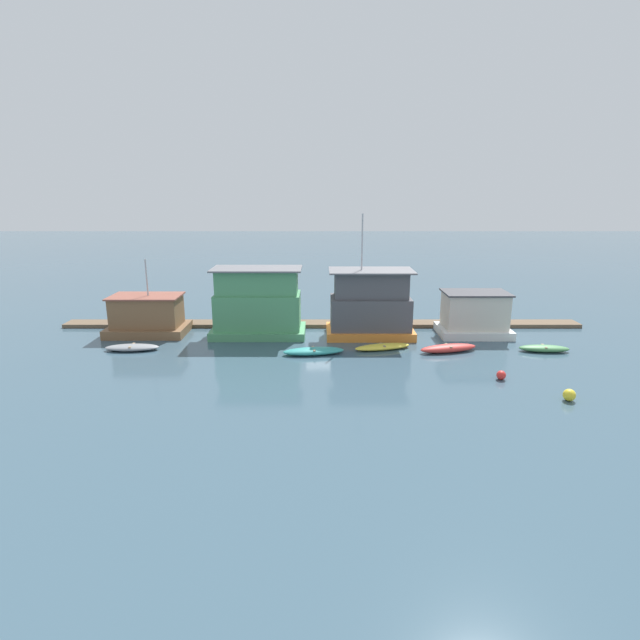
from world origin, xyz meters
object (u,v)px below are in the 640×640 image
dinghy_yellow (380,347)px  buoy_red (499,375)px  houseboat_brown (145,317)px  dinghy_red (446,348)px  dinghy_teal (311,351)px  buoy_yellow (567,395)px  houseboat_white (472,315)px  houseboat_orange (368,306)px  dinghy_grey (130,348)px  mooring_post_near_right (371,320)px  houseboat_green (256,305)px  dinghy_green (541,348)px

dinghy_yellow → buoy_red: 8.59m
houseboat_brown → dinghy_red: size_ratio=1.40×
dinghy_teal → buoy_yellow: size_ratio=6.57×
dinghy_yellow → buoy_red: buoy_red is taller
dinghy_red → dinghy_teal: bearing=-176.6°
dinghy_red → houseboat_white: bearing=55.0°
houseboat_brown → buoy_yellow: 29.66m
houseboat_white → houseboat_orange: bearing=-178.2°
buoy_yellow → dinghy_grey: bearing=161.9°
mooring_post_near_right → buoy_red: 12.82m
houseboat_white → buoy_red: size_ratio=9.69×
dinghy_red → mooring_post_near_right: 7.46m
houseboat_brown → mooring_post_near_right: bearing=4.3°
houseboat_brown → houseboat_green: bearing=-2.3°
houseboat_brown → houseboat_green: 8.73m
mooring_post_near_right → buoy_yellow: bearing=-57.6°
houseboat_orange → buoy_red: size_ratio=16.73×
dinghy_green → buoy_red: 7.18m
dinghy_green → buoy_yellow: size_ratio=5.33×
houseboat_orange → houseboat_brown: bearing=178.3°
buoy_yellow → dinghy_teal: bearing=150.6°
houseboat_white → dinghy_grey: houseboat_white is taller
mooring_post_near_right → buoy_yellow: 16.76m
houseboat_brown → dinghy_green: bearing=-8.7°
houseboat_brown → mooring_post_near_right: houseboat_brown is taller
dinghy_red → buoy_yellow: (4.39, -8.29, 0.05)m
dinghy_teal → buoy_red: bearing=-22.7°
houseboat_orange → buoy_yellow: 15.65m
houseboat_white → dinghy_teal: 13.30m
houseboat_white → mooring_post_near_right: size_ratio=3.35×
dinghy_teal → dinghy_red: (9.36, 0.55, 0.03)m
dinghy_grey → dinghy_teal: bearing=-4.0°
dinghy_green → mooring_post_near_right: mooring_post_near_right is taller
houseboat_white → dinghy_grey: (-25.10, -3.89, -1.39)m
houseboat_orange → houseboat_green: bearing=178.8°
houseboat_green → buoy_red: (15.52, -9.39, -2.15)m
houseboat_white → dinghy_yellow: houseboat_white is taller
mooring_post_near_right → houseboat_orange: bearing=-105.1°
houseboat_orange → dinghy_teal: size_ratio=2.15×
houseboat_brown → mooring_post_near_right: (17.75, 1.34, -0.61)m
houseboat_green → buoy_yellow: bearing=-34.6°
houseboat_green → houseboat_brown: bearing=177.7°
houseboat_green → mooring_post_near_right: (9.09, 1.69, -1.63)m
dinghy_red → dinghy_green: dinghy_red is taller
dinghy_teal → mooring_post_near_right: mooring_post_near_right is taller
dinghy_red → buoy_yellow: bearing=-62.1°
buoy_yellow → houseboat_white: bearing=96.5°
houseboat_orange → buoy_yellow: size_ratio=14.13×
dinghy_grey → buoy_red: (23.97, -5.58, 0.07)m
houseboat_brown → houseboat_green: (8.66, -0.35, 1.02)m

